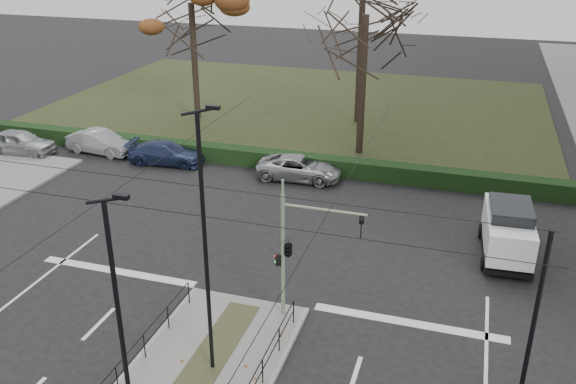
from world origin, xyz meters
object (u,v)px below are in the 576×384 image
at_px(parked_car_second, 100,142).
at_px(parked_car_third, 166,153).
at_px(streetlamp_median_far, 206,246).
at_px(streetlamp_median_near, 124,346).
at_px(rust_tree, 191,3).
at_px(parked_car_first, 20,142).
at_px(bare_tree_near, 365,25).
at_px(traffic_light, 290,247).
at_px(parked_car_fourth, 299,168).
at_px(white_van, 508,229).

bearing_deg(parked_car_second, parked_car_third, -88.98).
xyz_separation_m(streetlamp_median_far, parked_car_third, (-10.23, 16.35, -3.90)).
distance_m(streetlamp_median_near, rust_tree, 32.53).
bearing_deg(parked_car_first, streetlamp_median_near, -138.33).
xyz_separation_m(rust_tree, bare_tree_near, (12.94, -3.94, -0.38)).
distance_m(traffic_light, parked_car_first, 24.34).
xyz_separation_m(traffic_light, parked_car_fourth, (-3.42, 12.84, -2.23)).
bearing_deg(streetlamp_median_far, parked_car_fourth, 96.66).
relative_size(streetlamp_median_near, parked_car_second, 1.82).
bearing_deg(rust_tree, bare_tree_near, -16.94).
height_order(rust_tree, bare_tree_near, bare_tree_near).
xyz_separation_m(white_van, rust_tree, (-21.51, 14.73, 7.01)).
bearing_deg(parked_car_first, streetlamp_median_far, -130.96).
distance_m(parked_car_third, parked_car_fourth, 8.32).
distance_m(traffic_light, parked_car_fourth, 13.48).
distance_m(parked_car_first, parked_car_second, 5.02).
bearing_deg(parked_car_third, white_van, -112.12).
distance_m(streetlamp_median_near, streetlamp_median_far, 4.40).
height_order(parked_car_first, rust_tree, rust_tree).
distance_m(streetlamp_median_near, parked_car_fourth, 21.18).
bearing_deg(parked_car_fourth, bare_tree_near, -28.18).
bearing_deg(parked_car_second, parked_car_first, 114.57).
height_order(streetlamp_median_near, parked_car_second, streetlamp_median_near).
distance_m(parked_car_third, rust_tree, 12.06).
height_order(parked_car_first, parked_car_third, parked_car_first).
distance_m(streetlamp_median_near, parked_car_first, 27.94).
bearing_deg(streetlamp_median_far, white_van, 49.76).
distance_m(streetlamp_median_near, bare_tree_near, 26.16).
xyz_separation_m(streetlamp_median_near, parked_car_fourth, (-1.79, 20.80, -3.54)).
height_order(streetlamp_median_near, rust_tree, rust_tree).
distance_m(traffic_light, streetlamp_median_near, 8.23).
xyz_separation_m(streetlamp_median_near, white_van, (9.20, 15.10, -2.94)).
bearing_deg(parked_car_third, streetlamp_median_far, -153.80).
bearing_deg(bare_tree_near, streetlamp_median_near, -91.39).
distance_m(streetlamp_median_far, parked_car_third, 19.68).
bearing_deg(streetlamp_median_near, rust_tree, 112.42).
bearing_deg(streetlamp_median_far, parked_car_second, 131.89).
height_order(traffic_light, parked_car_first, traffic_light).
distance_m(white_van, bare_tree_near, 15.30).
xyz_separation_m(traffic_light, bare_tree_near, (-1.00, 17.93, 4.99)).
bearing_deg(parked_car_third, traffic_light, -143.27).
relative_size(traffic_light, streetlamp_median_near, 0.59).
bearing_deg(parked_car_second, parked_car_fourth, -85.55).
bearing_deg(streetlamp_median_far, parked_car_first, 142.54).
xyz_separation_m(traffic_light, white_van, (7.57, 7.14, -1.64)).
bearing_deg(rust_tree, parked_car_third, -76.39).
xyz_separation_m(parked_car_first, white_van, (28.86, -4.45, 0.49)).
relative_size(traffic_light, parked_car_second, 1.08).
height_order(streetlamp_median_far, white_van, streetlamp_median_far).
bearing_deg(rust_tree, parked_car_first, -125.59).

